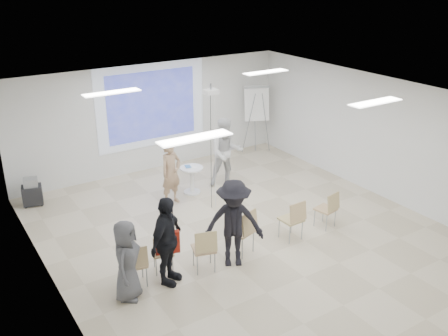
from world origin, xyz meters
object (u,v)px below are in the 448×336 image
audience_mid (234,218)px  av_cart (32,193)px  player_left (171,169)px  chair_left_inner (205,247)px  laptop (203,247)px  audience_outer (126,256)px  chair_right_far (329,207)px  pedestal_table (192,178)px  chair_right_inner (294,217)px  player_right (226,149)px  audience_left (166,235)px  flipchart_easel (257,104)px  chair_left_mid (163,250)px  chair_far_left (136,262)px  chair_center (244,228)px

audience_mid → av_cart: bearing=147.1°
player_left → chair_left_inner: size_ratio=2.02×
laptop → audience_mid: 0.79m
player_left → audience_outer: player_left is taller
laptop → audience_outer: 1.59m
chair_right_far → laptop: chair_right_far is taller
pedestal_table → chair_right_inner: bearing=-78.8°
player_right → audience_left: size_ratio=1.03×
flipchart_easel → av_cart: bearing=-155.7°
player_right → chair_left_inner: size_ratio=2.26×
chair_right_far → audience_mid: (-2.57, -0.09, 0.50)m
chair_right_far → player_left: bearing=117.2°
chair_left_mid → chair_right_far: bearing=12.4°
chair_right_far → audience_left: (-3.91, 0.05, 0.47)m
chair_far_left → audience_mid: 1.97m
audience_left → av_cart: audience_left is taller
pedestal_table → flipchart_easel: flipchart_easel is taller
player_left → chair_center: (0.15, -2.87, -0.33)m
audience_left → chair_right_inner: bearing=-37.2°
player_left → audience_mid: (-0.23, -3.06, 0.10)m
player_left → flipchart_easel: (3.88, 1.86, 0.62)m
chair_center → laptop: bearing=163.5°
chair_right_far → chair_far_left: bearing=166.0°
chair_far_left → audience_outer: bearing=-128.8°
chair_left_mid → chair_center: (1.66, -0.26, 0.09)m
chair_left_mid → chair_right_inner: 2.87m
audience_left → flipchart_easel: flipchart_easel is taller
laptop → audience_left: audience_left is taller
chair_left_mid → flipchart_easel: (5.39, 4.46, 1.04)m
chair_far_left → audience_left: bearing=-10.1°
chair_right_inner → audience_outer: 3.70m
chair_left_mid → av_cart: size_ratio=1.19×
chair_right_inner → av_cart: size_ratio=1.32×
chair_far_left → player_left: bearing=61.7°
chair_far_left → audience_mid: bearing=-0.5°
player_left → flipchart_easel: bearing=9.8°
chair_left_mid → pedestal_table: bearing=70.2°
audience_left → audience_outer: bearing=146.2°
player_left → chair_right_far: bearing=-67.7°
player_right → audience_left: player_right is taller
chair_far_left → chair_left_mid: size_ratio=1.04×
chair_right_inner → audience_left: audience_left is taller
chair_far_left → chair_left_mid: chair_far_left is taller
chair_far_left → audience_outer: audience_outer is taller
chair_center → audience_mid: size_ratio=0.49×
player_left → chair_right_inner: (1.33, -2.98, -0.37)m
pedestal_table → av_cart: pedestal_table is taller
audience_mid → audience_outer: (-2.12, 0.11, -0.17)m
chair_left_inner → audience_left: audience_left is taller
audience_outer → av_cart: audience_outer is taller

